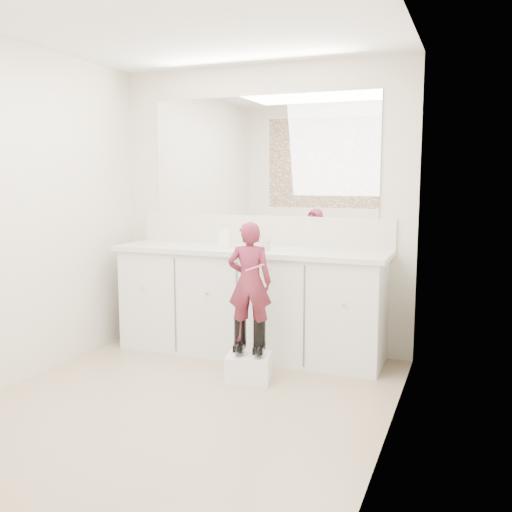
% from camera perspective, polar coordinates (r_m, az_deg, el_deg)
% --- Properties ---
extents(floor, '(3.00, 3.00, 0.00)m').
position_cam_1_polar(floor, '(3.82, -7.69, -14.78)').
color(floor, '#90825E').
rests_on(floor, ground).
extents(ceiling, '(3.00, 3.00, 0.00)m').
position_cam_1_polar(ceiling, '(3.64, -8.45, 22.64)').
color(ceiling, white).
rests_on(ceiling, wall_back).
extents(wall_back, '(2.60, 0.00, 2.60)m').
position_cam_1_polar(wall_back, '(4.89, 0.58, 4.78)').
color(wall_back, beige).
rests_on(wall_back, floor).
extents(wall_left, '(0.00, 3.00, 3.00)m').
position_cam_1_polar(wall_left, '(4.32, -23.31, 3.71)').
color(wall_left, beige).
rests_on(wall_left, floor).
extents(wall_right, '(0.00, 3.00, 3.00)m').
position_cam_1_polar(wall_right, '(3.11, 13.34, 2.75)').
color(wall_right, beige).
rests_on(wall_right, floor).
extents(vanity_cabinet, '(2.20, 0.55, 0.85)m').
position_cam_1_polar(vanity_cabinet, '(4.75, -0.61, -4.77)').
color(vanity_cabinet, silver).
rests_on(vanity_cabinet, floor).
extents(countertop, '(2.28, 0.58, 0.04)m').
position_cam_1_polar(countertop, '(4.66, -0.69, 0.54)').
color(countertop, beige).
rests_on(countertop, vanity_cabinet).
extents(backsplash, '(2.28, 0.03, 0.25)m').
position_cam_1_polar(backsplash, '(4.89, 0.51, 2.61)').
color(backsplash, beige).
rests_on(backsplash, countertop).
extents(mirror, '(2.00, 0.02, 1.00)m').
position_cam_1_polar(mirror, '(4.88, 0.53, 9.94)').
color(mirror, white).
rests_on(mirror, wall_back).
extents(faucet, '(0.08, 0.08, 0.10)m').
position_cam_1_polar(faucet, '(4.80, 0.04, 1.60)').
color(faucet, silver).
rests_on(faucet, countertop).
extents(cup, '(0.12, 0.12, 0.09)m').
position_cam_1_polar(cup, '(4.53, 0.99, 1.13)').
color(cup, '#C0B39A').
rests_on(cup, countertop).
extents(soap_bottle, '(0.09, 0.09, 0.20)m').
position_cam_1_polar(soap_bottle, '(4.72, -3.04, 2.07)').
color(soap_bottle, white).
rests_on(soap_bottle, countertop).
extents(step_stool, '(0.36, 0.32, 0.20)m').
position_cam_1_polar(step_stool, '(4.20, -0.73, -11.10)').
color(step_stool, white).
rests_on(step_stool, floor).
extents(boot_left, '(0.13, 0.19, 0.26)m').
position_cam_1_polar(boot_left, '(4.18, -1.59, -7.97)').
color(boot_left, black).
rests_on(boot_left, step_stool).
extents(boot_right, '(0.13, 0.19, 0.26)m').
position_cam_1_polar(boot_right, '(4.13, 0.35, -8.18)').
color(boot_right, black).
rests_on(boot_right, step_stool).
extents(toddler, '(0.35, 0.27, 0.86)m').
position_cam_1_polar(toddler, '(4.06, -0.64, -2.59)').
color(toddler, '#A43252').
rests_on(toddler, step_stool).
extents(toothbrush, '(0.13, 0.04, 0.06)m').
position_cam_1_polar(toothbrush, '(3.94, -0.13, -1.16)').
color(toothbrush, '#DE56A0').
rests_on(toothbrush, toddler).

